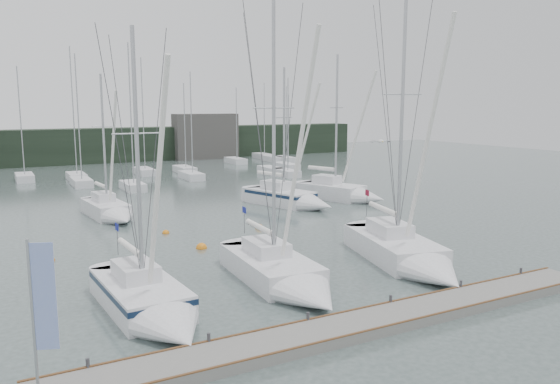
{
  "coord_description": "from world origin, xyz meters",
  "views": [
    {
      "loc": [
        -12.25,
        -20.87,
        8.5
      ],
      "look_at": [
        1.66,
        5.0,
        3.76
      ],
      "focal_mm": 35.0,
      "sensor_mm": 36.0,
      "label": 1
    }
  ],
  "objects_px": {
    "buoy_a": "(202,248)",
    "buoy_b": "(259,228)",
    "buoy_c": "(50,261)",
    "dock_banner": "(40,305)",
    "sailboat_mid_d": "(294,199)",
    "buoy_d": "(166,233)",
    "sailboat_near_center": "(288,279)",
    "sailboat_mid_b": "(112,212)",
    "sailboat_near_left": "(153,306)",
    "sailboat_mid_e": "(346,193)",
    "sailboat_near_right": "(412,258)"
  },
  "relations": [
    {
      "from": "sailboat_mid_d",
      "to": "sailboat_mid_e",
      "type": "relative_size",
      "value": 0.91
    },
    {
      "from": "sailboat_mid_e",
      "to": "buoy_d",
      "type": "xyz_separation_m",
      "value": [
        -17.83,
        -4.67,
        -0.63
      ]
    },
    {
      "from": "sailboat_near_center",
      "to": "sailboat_mid_d",
      "type": "xyz_separation_m",
      "value": [
        10.49,
        17.91,
        0.1
      ]
    },
    {
      "from": "sailboat_mid_b",
      "to": "buoy_a",
      "type": "height_order",
      "value": "sailboat_mid_b"
    },
    {
      "from": "sailboat_mid_d",
      "to": "dock_banner",
      "type": "height_order",
      "value": "sailboat_mid_d"
    },
    {
      "from": "sailboat_near_right",
      "to": "buoy_c",
      "type": "distance_m",
      "value": 19.55
    },
    {
      "from": "buoy_c",
      "to": "sailboat_mid_b",
      "type": "bearing_deg",
      "value": 61.28
    },
    {
      "from": "buoy_a",
      "to": "buoy_b",
      "type": "bearing_deg",
      "value": 30.4
    },
    {
      "from": "sailboat_near_center",
      "to": "sailboat_near_left",
      "type": "bearing_deg",
      "value": -172.19
    },
    {
      "from": "sailboat_near_center",
      "to": "sailboat_mid_e",
      "type": "height_order",
      "value": "sailboat_near_center"
    },
    {
      "from": "sailboat_mid_e",
      "to": "buoy_b",
      "type": "bearing_deg",
      "value": -173.34
    },
    {
      "from": "sailboat_near_center",
      "to": "buoy_b",
      "type": "xyz_separation_m",
      "value": [
        4.4,
        12.05,
        -0.52
      ]
    },
    {
      "from": "sailboat_near_center",
      "to": "dock_banner",
      "type": "xyz_separation_m",
      "value": [
        -10.83,
        -5.55,
        2.57
      ]
    },
    {
      "from": "buoy_d",
      "to": "sailboat_mid_d",
      "type": "bearing_deg",
      "value": 19.23
    },
    {
      "from": "sailboat_near_center",
      "to": "buoy_d",
      "type": "relative_size",
      "value": 29.89
    },
    {
      "from": "sailboat_mid_b",
      "to": "sailboat_mid_e",
      "type": "bearing_deg",
      "value": -10.61
    },
    {
      "from": "sailboat_near_left",
      "to": "dock_banner",
      "type": "distance_m",
      "value": 7.11
    },
    {
      "from": "sailboat_mid_b",
      "to": "buoy_c",
      "type": "relative_size",
      "value": 19.59
    },
    {
      "from": "sailboat_near_left",
      "to": "dock_banner",
      "type": "xyz_separation_m",
      "value": [
        -4.37,
        -5.02,
        2.53
      ]
    },
    {
      "from": "sailboat_near_center",
      "to": "sailboat_mid_b",
      "type": "relative_size",
      "value": 1.24
    },
    {
      "from": "buoy_a",
      "to": "sailboat_mid_e",
      "type": "bearing_deg",
      "value": 28.88
    },
    {
      "from": "sailboat_near_left",
      "to": "buoy_b",
      "type": "distance_m",
      "value": 16.63
    },
    {
      "from": "sailboat_near_center",
      "to": "sailboat_mid_e",
      "type": "xyz_separation_m",
      "value": [
        16.1,
        18.31,
        0.11
      ]
    },
    {
      "from": "sailboat_near_center",
      "to": "buoy_c",
      "type": "relative_size",
      "value": 24.31
    },
    {
      "from": "buoy_a",
      "to": "dock_banner",
      "type": "xyz_separation_m",
      "value": [
        -9.86,
        -14.44,
        3.09
      ]
    },
    {
      "from": "dock_banner",
      "to": "buoy_b",
      "type": "bearing_deg",
      "value": 69.12
    },
    {
      "from": "sailboat_near_left",
      "to": "sailboat_mid_d",
      "type": "height_order",
      "value": "sailboat_near_left"
    },
    {
      "from": "sailboat_near_left",
      "to": "sailboat_near_right",
      "type": "distance_m",
      "value": 13.73
    },
    {
      "from": "sailboat_near_center",
      "to": "sailboat_mid_b",
      "type": "height_order",
      "value": "sailboat_near_center"
    },
    {
      "from": "sailboat_mid_d",
      "to": "buoy_d",
      "type": "distance_m",
      "value": 12.97
    },
    {
      "from": "buoy_b",
      "to": "dock_banner",
      "type": "xyz_separation_m",
      "value": [
        -15.23,
        -17.6,
        3.09
      ]
    },
    {
      "from": "buoy_d",
      "to": "sailboat_near_center",
      "type": "bearing_deg",
      "value": -82.74
    },
    {
      "from": "sailboat_mid_b",
      "to": "sailboat_near_center",
      "type": "bearing_deg",
      "value": -84.76
    },
    {
      "from": "sailboat_near_left",
      "to": "sailboat_near_right",
      "type": "relative_size",
      "value": 0.82
    },
    {
      "from": "sailboat_near_left",
      "to": "buoy_b",
      "type": "bearing_deg",
      "value": 45.61
    },
    {
      "from": "buoy_b",
      "to": "buoy_c",
      "type": "height_order",
      "value": "buoy_b"
    },
    {
      "from": "sailboat_near_center",
      "to": "buoy_a",
      "type": "xyz_separation_m",
      "value": [
        -0.97,
        8.9,
        -0.52
      ]
    },
    {
      "from": "sailboat_mid_d",
      "to": "buoy_a",
      "type": "xyz_separation_m",
      "value": [
        -11.46,
        -9.01,
        -0.62
      ]
    },
    {
      "from": "buoy_c",
      "to": "dock_banner",
      "type": "distance_m",
      "value": 16.22
    },
    {
      "from": "sailboat_near_center",
      "to": "sailboat_mid_d",
      "type": "distance_m",
      "value": 20.76
    },
    {
      "from": "sailboat_near_left",
      "to": "buoy_c",
      "type": "height_order",
      "value": "sailboat_near_left"
    },
    {
      "from": "buoy_a",
      "to": "buoy_b",
      "type": "relative_size",
      "value": 1.1
    },
    {
      "from": "sailboat_mid_b",
      "to": "dock_banner",
      "type": "relative_size",
      "value": 2.52
    },
    {
      "from": "sailboat_near_left",
      "to": "sailboat_near_center",
      "type": "height_order",
      "value": "sailboat_near_center"
    },
    {
      "from": "sailboat_near_left",
      "to": "sailboat_mid_b",
      "type": "xyz_separation_m",
      "value": [
        2.48,
        20.44,
        -0.03
      ]
    },
    {
      "from": "sailboat_mid_d",
      "to": "dock_banner",
      "type": "bearing_deg",
      "value": -150.52
    },
    {
      "from": "sailboat_near_right",
      "to": "buoy_a",
      "type": "relative_size",
      "value": 23.09
    },
    {
      "from": "sailboat_mid_b",
      "to": "buoy_a",
      "type": "distance_m",
      "value": 11.43
    },
    {
      "from": "sailboat_mid_b",
      "to": "buoy_a",
      "type": "relative_size",
      "value": 17.31
    },
    {
      "from": "sailboat_mid_b",
      "to": "buoy_d",
      "type": "bearing_deg",
      "value": -76.38
    }
  ]
}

